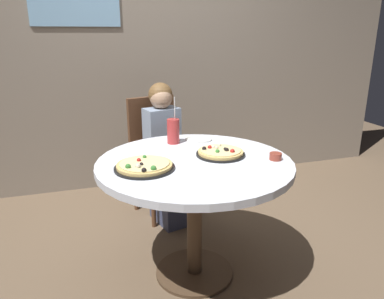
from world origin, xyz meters
TOP-DOWN VIEW (x-y plane):
  - ground_plane at (0.00, 0.00)m, footprint 8.00×8.00m
  - wall_with_window at (-0.00, 1.62)m, footprint 5.20×0.14m
  - dining_table at (0.00, 0.00)m, footprint 1.11×1.11m
  - chair_wooden at (-0.02, 0.94)m, footprint 0.49×0.49m
  - diner_child at (0.02, 0.76)m, footprint 0.34×0.43m
  - pizza_veggie at (0.17, 0.04)m, footprint 0.29×0.29m
  - pizza_cheese at (-0.30, -0.05)m, footprint 0.32×0.32m
  - soda_cup at (-0.03, 0.36)m, footprint 0.08×0.08m
  - sauce_bowl at (0.44, -0.12)m, footprint 0.07×0.07m
  - plate_small at (0.15, 0.39)m, footprint 0.18×0.18m

SIDE VIEW (x-z plane):
  - ground_plane at x=0.00m, z-range 0.00..0.00m
  - diner_child at x=0.02m, z-range -0.06..1.02m
  - chair_wooden at x=-0.02m, z-range 0.06..1.01m
  - dining_table at x=0.00m, z-range 0.27..1.02m
  - plate_small at x=0.15m, z-range 0.75..0.76m
  - pizza_cheese at x=-0.30m, z-range 0.74..0.79m
  - pizza_veggie at x=0.17m, z-range 0.74..0.79m
  - sauce_bowl at x=0.44m, z-range 0.75..0.79m
  - soda_cup at x=-0.03m, z-range 0.68..0.98m
  - wall_with_window at x=0.00m, z-range 0.00..2.90m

